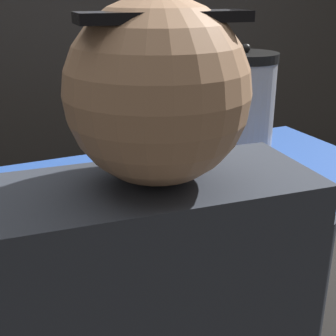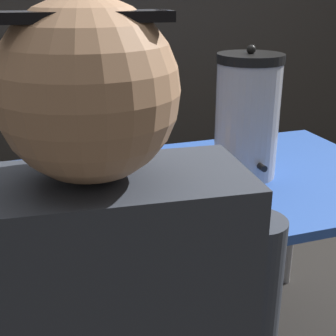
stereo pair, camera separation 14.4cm
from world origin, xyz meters
name	(u,v)px [view 2 (the right image)]	position (x,y,z in m)	size (l,w,h in m)	color
folding_table	(191,196)	(0.00, 0.00, 0.70)	(1.38, 0.80, 0.75)	#2D56B2
donut_box	(109,187)	(-0.27, 0.00, 0.77)	(0.51, 0.36, 0.05)	brown
coffee_urn	(247,116)	(0.19, 0.01, 0.95)	(0.21, 0.24, 0.42)	#B7B7BC
cell_phone	(12,253)	(-0.55, -0.27, 0.75)	(0.10, 0.16, 0.01)	black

